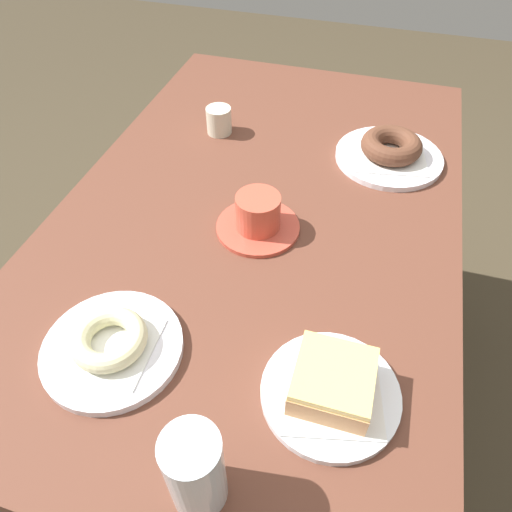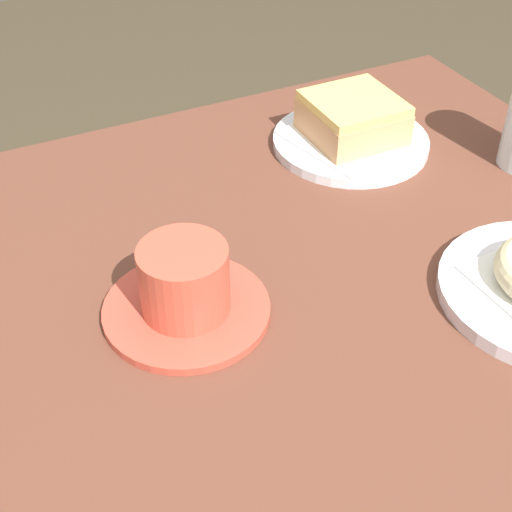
% 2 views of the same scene
% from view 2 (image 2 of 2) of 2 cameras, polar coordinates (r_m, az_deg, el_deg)
% --- Properties ---
extents(table, '(1.21, 0.76, 0.75)m').
position_cam_2_polar(table, '(0.74, -9.32, -11.79)').
color(table, brown).
rests_on(table, ground_plane).
extents(plate_glazed_square, '(0.19, 0.19, 0.01)m').
position_cam_2_polar(plate_glazed_square, '(0.93, 7.24, 8.65)').
color(plate_glazed_square, silver).
rests_on(plate_glazed_square, table).
extents(napkin_glazed_square, '(0.16, 0.16, 0.00)m').
position_cam_2_polar(napkin_glazed_square, '(0.93, 7.27, 9.05)').
color(napkin_glazed_square, white).
rests_on(napkin_glazed_square, plate_glazed_square).
extents(donut_glazed_square, '(0.10, 0.10, 0.05)m').
position_cam_2_polar(donut_glazed_square, '(0.91, 7.41, 10.46)').
color(donut_glazed_square, tan).
rests_on(donut_glazed_square, napkin_glazed_square).
extents(coffee_cup, '(0.15, 0.15, 0.07)m').
position_cam_2_polar(coffee_cup, '(0.67, -5.46, -2.48)').
color(coffee_cup, '#C14937').
rests_on(coffee_cup, table).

